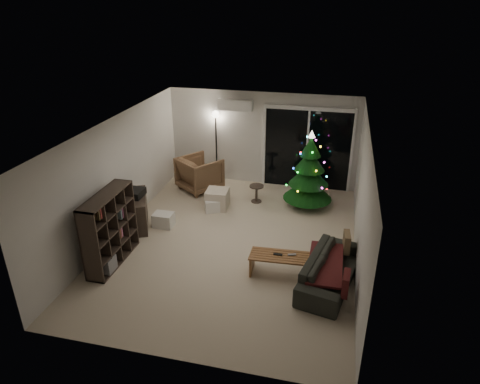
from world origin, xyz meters
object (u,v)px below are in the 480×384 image
object	(u,v)px
armchair	(200,174)
christmas_tree	(309,170)
coffee_table	(286,266)
sofa	(331,270)
bookshelf	(101,228)
media_cabinet	(137,211)

from	to	relation	value
armchair	christmas_tree	xyz separation A→B (m)	(2.86, -0.35, 0.51)
coffee_table	christmas_tree	xyz separation A→B (m)	(0.12, 2.96, 0.75)
sofa	christmas_tree	bearing A→B (deg)	25.58
bookshelf	coffee_table	world-z (taller)	bookshelf
bookshelf	media_cabinet	bearing A→B (deg)	70.65
media_cabinet	sofa	distance (m)	4.45
sofa	coffee_table	world-z (taller)	sofa
sofa	coffee_table	size ratio (longest dim) A/B	1.45
media_cabinet	bookshelf	bearing A→B (deg)	-114.69
media_cabinet	sofa	xyz separation A→B (m)	(4.30, -1.16, -0.08)
sofa	media_cabinet	bearing A→B (deg)	87.62
bookshelf	sofa	size ratio (longest dim) A/B	0.75
bookshelf	christmas_tree	xyz separation A→B (m)	(3.61, 3.28, 0.24)
armchair	coffee_table	size ratio (longest dim) A/B	0.74
bookshelf	media_cabinet	world-z (taller)	bookshelf
armchair	bookshelf	bearing A→B (deg)	114.19
media_cabinet	coffee_table	distance (m)	3.67
bookshelf	sofa	distance (m)	4.33
bookshelf	media_cabinet	distance (m)	1.47
armchair	media_cabinet	bearing A→B (deg)	107.06
media_cabinet	armchair	bearing A→B (deg)	46.50
bookshelf	armchair	distance (m)	3.71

